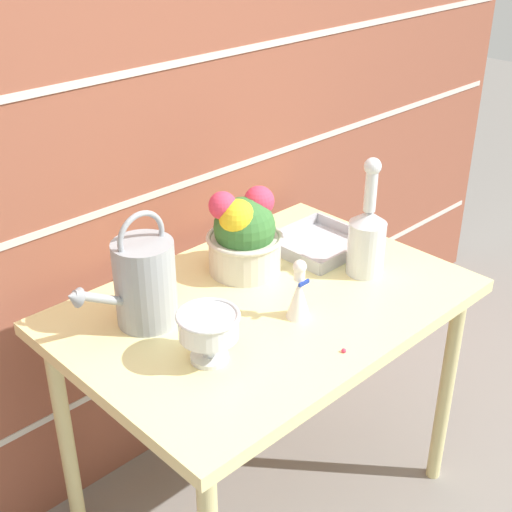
{
  "coord_description": "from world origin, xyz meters",
  "views": [
    {
      "loc": [
        -1.14,
        -1.14,
        1.74
      ],
      "look_at": [
        0.0,
        0.04,
        0.86
      ],
      "focal_mm": 50.0,
      "sensor_mm": 36.0,
      "label": 1
    }
  ],
  "objects_px": {
    "crystal_pedestal_bowl": "(208,328)",
    "flower_planter": "(244,235)",
    "watering_can": "(144,281)",
    "glass_decanter": "(367,236)",
    "figurine_vase": "(299,294)",
    "wire_tray": "(319,245)"
  },
  "relations": [
    {
      "from": "crystal_pedestal_bowl",
      "to": "flower_planter",
      "type": "height_order",
      "value": "flower_planter"
    },
    {
      "from": "figurine_vase",
      "to": "wire_tray",
      "type": "bearing_deg",
      "value": 33.82
    },
    {
      "from": "watering_can",
      "to": "figurine_vase",
      "type": "distance_m",
      "value": 0.39
    },
    {
      "from": "figurine_vase",
      "to": "wire_tray",
      "type": "relative_size",
      "value": 0.64
    },
    {
      "from": "crystal_pedestal_bowl",
      "to": "glass_decanter",
      "type": "height_order",
      "value": "glass_decanter"
    },
    {
      "from": "crystal_pedestal_bowl",
      "to": "flower_planter",
      "type": "relative_size",
      "value": 0.6
    },
    {
      "from": "crystal_pedestal_bowl",
      "to": "wire_tray",
      "type": "xyz_separation_m",
      "value": [
        0.6,
        0.2,
        -0.08
      ]
    },
    {
      "from": "watering_can",
      "to": "crystal_pedestal_bowl",
      "type": "relative_size",
      "value": 2.05
    },
    {
      "from": "figurine_vase",
      "to": "watering_can",
      "type": "bearing_deg",
      "value": 139.5
    },
    {
      "from": "flower_planter",
      "to": "glass_decanter",
      "type": "bearing_deg",
      "value": -45.74
    },
    {
      "from": "flower_planter",
      "to": "figurine_vase",
      "type": "bearing_deg",
      "value": -103.47
    },
    {
      "from": "glass_decanter",
      "to": "figurine_vase",
      "type": "height_order",
      "value": "glass_decanter"
    },
    {
      "from": "crystal_pedestal_bowl",
      "to": "figurine_vase",
      "type": "xyz_separation_m",
      "value": [
        0.28,
        -0.02,
        -0.02
      ]
    },
    {
      "from": "crystal_pedestal_bowl",
      "to": "figurine_vase",
      "type": "distance_m",
      "value": 0.28
    },
    {
      "from": "watering_can",
      "to": "flower_planter",
      "type": "bearing_deg",
      "value": 3.38
    },
    {
      "from": "crystal_pedestal_bowl",
      "to": "flower_planter",
      "type": "bearing_deg",
      "value": 35.94
    },
    {
      "from": "flower_planter",
      "to": "glass_decanter",
      "type": "xyz_separation_m",
      "value": [
        0.24,
        -0.24,
        0.0
      ]
    },
    {
      "from": "crystal_pedestal_bowl",
      "to": "glass_decanter",
      "type": "distance_m",
      "value": 0.59
    },
    {
      "from": "flower_planter",
      "to": "glass_decanter",
      "type": "height_order",
      "value": "glass_decanter"
    },
    {
      "from": "watering_can",
      "to": "glass_decanter",
      "type": "distance_m",
      "value": 0.64
    },
    {
      "from": "watering_can",
      "to": "glass_decanter",
      "type": "height_order",
      "value": "glass_decanter"
    },
    {
      "from": "figurine_vase",
      "to": "wire_tray",
      "type": "distance_m",
      "value": 0.39
    }
  ]
}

